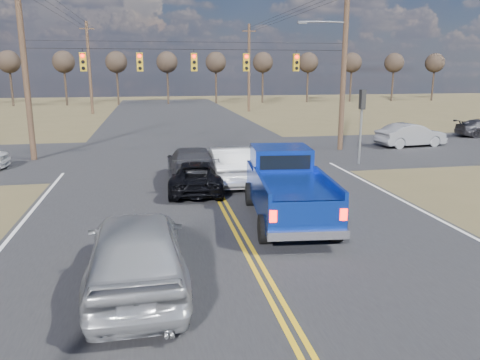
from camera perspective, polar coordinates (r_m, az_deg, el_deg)
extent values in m
plane|color=brown|center=(10.72, 4.08, -13.94)|extent=(160.00, 160.00, 0.00)
cube|color=#28282B|center=(19.98, -3.20, -0.91)|extent=(14.00, 120.00, 0.02)
cube|color=#28282B|center=(27.75, -5.38, 3.10)|extent=(120.00, 12.00, 0.02)
cylinder|color=#473323|center=(27.97, -24.76, 12.34)|extent=(0.32, 0.32, 10.00)
cylinder|color=#473323|center=(29.53, 12.55, 13.21)|extent=(0.32, 0.32, 10.00)
cylinder|color=black|center=(27.34, -5.66, 15.57)|extent=(18.00, 0.02, 0.02)
cylinder|color=black|center=(27.36, -5.68, 16.40)|extent=(18.00, 0.02, 0.02)
cube|color=#B28C14|center=(27.43, -18.57, 13.49)|extent=(0.34, 0.24, 1.00)
cylinder|color=#FF0C05|center=(27.30, -18.66, 14.18)|extent=(0.20, 0.06, 0.20)
cylinder|color=black|center=(27.29, -18.61, 13.49)|extent=(0.20, 0.06, 0.20)
cylinder|color=black|center=(27.29, -18.55, 12.80)|extent=(0.20, 0.06, 0.20)
cube|color=black|center=(27.27, -18.69, 14.41)|extent=(0.24, 0.14, 0.03)
cube|color=#B28C14|center=(27.21, -12.12, 13.88)|extent=(0.34, 0.24, 1.00)
cylinder|color=#FF0C05|center=(27.08, -12.16, 14.58)|extent=(0.20, 0.06, 0.20)
cylinder|color=black|center=(27.07, -12.13, 13.88)|extent=(0.20, 0.06, 0.20)
cylinder|color=black|center=(27.07, -12.09, 13.19)|extent=(0.20, 0.06, 0.20)
cube|color=black|center=(27.05, -12.17, 14.82)|extent=(0.24, 0.14, 0.03)
cube|color=#B28C14|center=(27.32, -5.63, 14.10)|extent=(0.34, 0.24, 1.00)
cylinder|color=#FF0C05|center=(27.19, -5.62, 14.80)|extent=(0.20, 0.06, 0.20)
cylinder|color=black|center=(27.18, -5.60, 14.11)|extent=(0.20, 0.06, 0.20)
cylinder|color=black|center=(27.18, -5.58, 13.41)|extent=(0.20, 0.06, 0.20)
cube|color=black|center=(27.16, -5.62, 15.03)|extent=(0.24, 0.14, 0.03)
cube|color=#B28C14|center=(27.75, 0.74, 14.15)|extent=(0.34, 0.24, 1.00)
cylinder|color=#FF0C05|center=(27.62, 0.81, 14.84)|extent=(0.20, 0.06, 0.20)
cylinder|color=black|center=(27.62, 0.80, 14.15)|extent=(0.20, 0.06, 0.20)
cylinder|color=black|center=(27.61, 0.80, 13.47)|extent=(0.20, 0.06, 0.20)
cube|color=black|center=(27.60, 0.82, 15.07)|extent=(0.24, 0.14, 0.03)
cube|color=#B28C14|center=(28.50, 6.85, 14.04)|extent=(0.34, 0.24, 1.00)
cylinder|color=#FF0C05|center=(28.37, 6.96, 14.70)|extent=(0.20, 0.06, 0.20)
cylinder|color=black|center=(28.37, 6.94, 14.04)|extent=(0.20, 0.06, 0.20)
cylinder|color=black|center=(28.36, 6.92, 13.37)|extent=(0.20, 0.06, 0.20)
cube|color=black|center=(28.35, 6.98, 14.93)|extent=(0.24, 0.14, 0.03)
cylinder|color=slate|center=(25.31, 14.46, 5.41)|extent=(0.12, 0.12, 3.20)
cube|color=black|center=(25.14, 14.70, 9.47)|extent=(0.24, 0.34, 1.00)
cylinder|color=slate|center=(29.14, 10.15, 18.44)|extent=(2.80, 0.10, 0.10)
cube|color=slate|center=(28.71, 7.58, 18.51)|extent=(0.55, 0.22, 0.14)
cylinder|color=#473323|center=(55.59, -17.87, 12.82)|extent=(0.32, 0.32, 10.00)
cube|color=#473323|center=(55.75, -18.19, 17.13)|extent=(1.60, 0.12, 0.12)
cylinder|color=#473323|center=(56.39, 1.10, 13.44)|extent=(0.32, 0.32, 10.00)
cube|color=#473323|center=(56.55, 1.12, 17.69)|extent=(1.60, 0.12, 0.12)
cylinder|color=#33261C|center=(71.67, -26.10, 10.29)|extent=(0.28, 0.28, 5.50)
sphere|color=#2D231C|center=(71.64, -26.36, 12.80)|extent=(3.00, 3.00, 3.00)
cylinder|color=#33261C|center=(70.19, -20.50, 10.76)|extent=(0.28, 0.28, 5.50)
sphere|color=#2D231C|center=(70.16, -20.71, 13.32)|extent=(3.00, 3.00, 3.00)
cylinder|color=#33261C|center=(69.38, -14.69, 11.14)|extent=(0.28, 0.28, 5.50)
sphere|color=#2D231C|center=(69.36, -14.85, 13.74)|extent=(3.00, 3.00, 3.00)
cylinder|color=#33261C|center=(69.28, -8.80, 11.41)|extent=(0.28, 0.28, 5.50)
sphere|color=#2D231C|center=(69.25, -8.89, 14.01)|extent=(3.00, 3.00, 3.00)
cylinder|color=#33261C|center=(69.88, -2.94, 11.56)|extent=(0.28, 0.28, 5.50)
sphere|color=#2D231C|center=(69.86, -2.97, 14.14)|extent=(3.00, 3.00, 3.00)
cylinder|color=#33261C|center=(71.17, 2.77, 11.59)|extent=(0.28, 0.28, 5.50)
sphere|color=#2D231C|center=(71.15, 2.80, 14.13)|extent=(3.00, 3.00, 3.00)
cylinder|color=#33261C|center=(73.11, 8.22, 11.52)|extent=(0.28, 0.28, 5.50)
sphere|color=#2D231C|center=(73.09, 8.31, 13.99)|extent=(3.00, 3.00, 3.00)
cylinder|color=#33261C|center=(75.65, 13.35, 11.36)|extent=(0.28, 0.28, 5.50)
sphere|color=#2D231C|center=(75.63, 13.48, 13.74)|extent=(3.00, 3.00, 3.00)
cylinder|color=#33261C|center=(78.74, 18.10, 11.13)|extent=(0.28, 0.28, 5.50)
sphere|color=#2D231C|center=(78.71, 18.27, 13.42)|extent=(3.00, 3.00, 3.00)
cylinder|color=#33261C|center=(82.30, 22.46, 10.86)|extent=(0.28, 0.28, 5.50)
sphere|color=#2D231C|center=(82.28, 22.66, 13.04)|extent=(3.00, 3.00, 3.00)
cylinder|color=black|center=(13.54, 3.05, -5.99)|extent=(0.43, 0.89, 0.86)
cylinder|color=black|center=(13.96, 11.47, -5.65)|extent=(0.43, 0.89, 0.86)
cylinder|color=black|center=(17.23, 1.32, -1.73)|extent=(0.43, 0.89, 0.86)
cylinder|color=black|center=(17.56, 7.99, -1.57)|extent=(0.43, 0.89, 0.86)
cube|color=navy|center=(15.38, 5.89, -1.57)|extent=(2.75, 6.02, 1.08)
cube|color=navy|center=(16.69, 4.99, 2.75)|extent=(2.18, 2.03, 0.78)
cube|color=black|center=(15.82, 5.53, 2.15)|extent=(1.72, 0.24, 0.49)
cube|color=navy|center=(13.97, 2.67, -0.29)|extent=(0.48, 3.55, 0.22)
cube|color=navy|center=(14.38, 10.80, -0.13)|extent=(0.48, 3.55, 0.22)
cube|color=navy|center=(12.60, 8.32, -3.99)|extent=(2.16, 0.31, 0.65)
cube|color=silver|center=(12.72, 8.30, -6.65)|extent=(2.22, 0.42, 0.24)
cube|color=#FF0C05|center=(12.40, 4.06, -4.43)|extent=(0.20, 0.08, 0.32)
cube|color=#FF0C05|center=(12.82, 12.50, -4.12)|extent=(0.20, 0.08, 0.32)
imported|color=#999BA1|center=(10.96, -12.52, -8.30)|extent=(2.32, 5.49, 1.85)
imported|color=black|center=(19.32, -5.40, 0.49)|extent=(2.51, 4.73, 1.27)
imported|color=silver|center=(20.66, -1.31, 1.86)|extent=(1.77, 4.88, 1.60)
imported|color=#38383E|center=(20.99, -5.86, 1.91)|extent=(2.29, 5.39, 1.55)
imported|color=gray|center=(32.41, 20.10, 5.17)|extent=(2.24, 4.76, 1.51)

